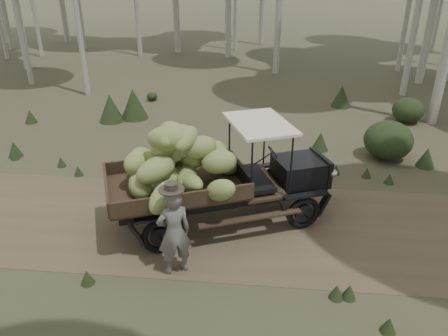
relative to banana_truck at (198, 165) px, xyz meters
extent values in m
plane|color=#473D2B|center=(-0.87, 0.04, -1.52)|extent=(120.00, 120.00, 0.00)
cube|color=brown|center=(-0.87, 0.04, -1.52)|extent=(70.00, 4.00, 0.01)
cube|color=black|center=(2.22, 0.95, -0.48)|extent=(1.34, 1.31, 0.57)
cube|color=black|center=(2.75, 1.17, -0.48)|extent=(0.49, 1.01, 0.65)
cube|color=black|center=(0.87, 0.40, -0.37)|extent=(0.63, 1.39, 0.57)
cube|color=#38281C|center=(-0.49, -0.15, -0.48)|extent=(3.42, 2.85, 0.08)
cube|color=#38281C|center=(-0.84, 0.72, -0.29)|extent=(2.73, 1.16, 0.33)
cube|color=#38281C|center=(-0.13, -1.02, -0.29)|extent=(2.73, 1.16, 0.33)
cube|color=#38281C|center=(-1.84, -0.71, -0.29)|extent=(0.77, 1.76, 0.33)
cube|color=beige|center=(1.28, 0.57, 0.80)|extent=(1.78, 2.10, 0.06)
cube|color=black|center=(0.38, 0.63, -0.87)|extent=(4.49, 1.91, 0.19)
cube|color=black|center=(0.68, -0.11, -0.87)|extent=(4.49, 1.91, 0.19)
torus|color=black|center=(1.71, 1.65, -1.12)|extent=(0.79, 0.43, 0.79)
torus|color=black|center=(2.34, 0.10, -1.12)|extent=(0.79, 0.43, 0.79)
torus|color=black|center=(-1.29, 0.42, -1.12)|extent=(0.79, 0.43, 0.79)
torus|color=black|center=(-0.65, -1.13, -1.12)|extent=(0.79, 0.43, 0.79)
sphere|color=beige|center=(2.65, 1.64, -0.42)|extent=(0.19, 0.19, 0.19)
sphere|color=beige|center=(3.01, 0.77, -0.42)|extent=(0.19, 0.19, 0.19)
ellipsoid|color=olive|center=(-0.23, -0.20, -0.18)|extent=(0.49, 0.93, 0.47)
ellipsoid|color=olive|center=(0.47, -0.17, 0.19)|extent=(0.85, 0.57, 0.61)
ellipsoid|color=olive|center=(0.06, -0.08, 0.47)|extent=(0.87, 0.70, 0.55)
ellipsoid|color=olive|center=(-0.49, 0.00, 0.71)|extent=(0.96, 0.76, 0.73)
ellipsoid|color=olive|center=(-1.14, -0.54, -0.23)|extent=(0.75, 1.00, 0.68)
ellipsoid|color=olive|center=(0.36, 0.34, 0.18)|extent=(0.80, 0.95, 0.55)
ellipsoid|color=olive|center=(-0.24, 0.06, 0.43)|extent=(0.78, 0.90, 0.54)
ellipsoid|color=olive|center=(-0.32, -0.08, 0.72)|extent=(0.71, 0.51, 0.51)
ellipsoid|color=olive|center=(-0.58, -0.29, -0.19)|extent=(0.68, 0.84, 0.57)
ellipsoid|color=olive|center=(-0.78, -0.62, 0.16)|extent=(1.09, 1.01, 0.73)
ellipsoid|color=olive|center=(-0.27, 0.12, 0.40)|extent=(0.75, 0.99, 0.56)
ellipsoid|color=olive|center=(-0.56, -0.36, 0.75)|extent=(0.86, 0.55, 0.52)
ellipsoid|color=olive|center=(-0.10, -0.50, -0.16)|extent=(0.86, 0.90, 0.51)
ellipsoid|color=olive|center=(-1.09, -0.15, 0.13)|extent=(1.06, 0.91, 0.67)
ellipsoid|color=olive|center=(-0.46, 0.09, 0.39)|extent=(0.72, 1.06, 0.80)
ellipsoid|color=olive|center=(-0.21, -0.21, 0.70)|extent=(0.58, 0.96, 0.52)
ellipsoid|color=olive|center=(0.56, 0.66, -0.23)|extent=(0.83, 0.88, 0.54)
ellipsoid|color=olive|center=(-0.23, 0.20, 0.18)|extent=(1.07, 0.93, 0.79)
ellipsoid|color=olive|center=(-0.68, -0.19, 0.49)|extent=(0.74, 0.87, 0.57)
ellipsoid|color=olive|center=(-0.65, -0.23, 0.68)|extent=(0.71, 0.95, 0.72)
ellipsoid|color=olive|center=(-0.79, -0.33, -0.15)|extent=(0.56, 0.92, 0.53)
ellipsoid|color=olive|center=(-1.23, -0.26, 0.14)|extent=(0.81, 0.94, 0.57)
ellipsoid|color=olive|center=(-0.37, 0.24, 0.48)|extent=(0.62, 0.94, 0.45)
ellipsoid|color=olive|center=(-0.65, -0.29, 0.74)|extent=(0.65, 0.89, 0.41)
ellipsoid|color=olive|center=(-0.50, -1.23, -0.12)|extent=(0.83, 1.02, 0.79)
ellipsoid|color=olive|center=(0.57, -0.80, -0.14)|extent=(0.95, 0.83, 0.73)
imported|color=#595551|center=(-0.22, -1.68, -0.62)|extent=(0.78, 0.69, 1.81)
cylinder|color=#302A22|center=(-0.22, -1.68, 0.31)|extent=(0.65, 0.65, 0.02)
cylinder|color=#302A22|center=(-0.22, -1.68, 0.37)|extent=(0.33, 0.33, 0.14)
ellipsoid|color=#233319|center=(-3.49, 9.33, -1.33)|extent=(0.46, 0.46, 0.37)
cone|color=#233319|center=(6.14, 3.73, -1.22)|extent=(0.54, 0.54, 0.60)
cone|color=#233319|center=(-7.29, 6.16, -1.27)|extent=(0.45, 0.45, 0.50)
ellipsoid|color=#233319|center=(5.12, 4.24, -0.93)|extent=(1.45, 1.45, 1.16)
cone|color=#233319|center=(-4.36, 6.63, -1.00)|extent=(0.93, 0.93, 1.03)
ellipsoid|color=#233319|center=(6.64, 7.65, -1.05)|extent=(1.14, 1.14, 0.91)
cone|color=#233319|center=(3.16, 4.68, -1.22)|extent=(0.54, 0.54, 0.60)
cone|color=#233319|center=(-6.26, 3.20, -1.27)|extent=(0.44, 0.44, 0.49)
cone|color=#233319|center=(4.44, 9.30, -1.08)|extent=(0.80, 0.80, 0.88)
cone|color=#233319|center=(-3.60, 7.06, -0.95)|extent=(1.03, 1.03, 1.15)
cone|color=#233319|center=(1.23, 2.40, -1.37)|extent=(0.27, 0.27, 0.30)
cone|color=#233319|center=(4.83, 2.54, -1.37)|extent=(0.27, 0.27, 0.30)
cone|color=#233319|center=(-1.82, -2.21, -1.37)|extent=(0.27, 0.27, 0.30)
cone|color=#233319|center=(3.45, 2.99, -1.37)|extent=(0.27, 0.27, 0.30)
cone|color=#233319|center=(4.29, 2.85, -1.37)|extent=(0.27, 0.27, 0.30)
cone|color=#233319|center=(2.82, -2.14, -1.37)|extent=(0.27, 0.27, 0.30)
cone|color=#233319|center=(-3.80, 2.14, -1.37)|extent=(0.27, 0.27, 0.30)
cone|color=#233319|center=(-6.17, 2.99, -1.37)|extent=(0.27, 0.27, 0.30)
cone|color=#233319|center=(-4.54, 2.66, -1.37)|extent=(0.27, 0.27, 0.30)
cone|color=#233319|center=(2.41, 2.89, -1.37)|extent=(0.27, 0.27, 0.30)
cone|color=#233319|center=(3.05, -2.11, -1.37)|extent=(0.27, 0.27, 0.30)
cone|color=#233319|center=(3.57, -2.85, -1.37)|extent=(0.27, 0.27, 0.30)
camera|label=1|loc=(1.41, -8.41, 4.08)|focal=35.00mm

